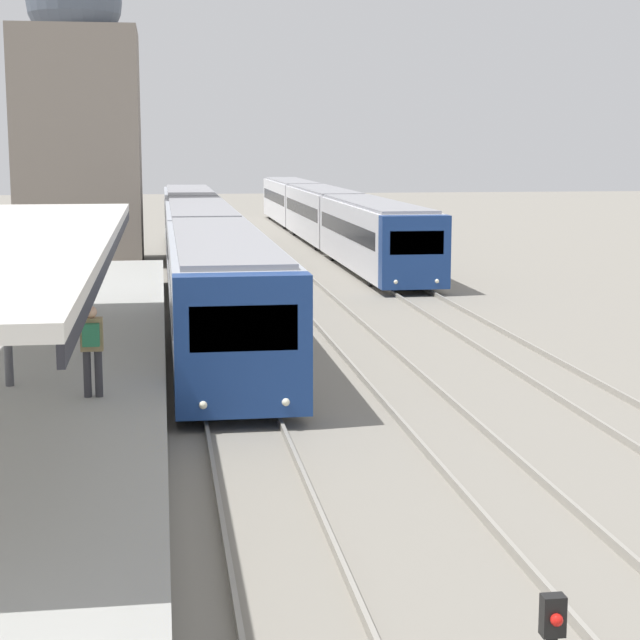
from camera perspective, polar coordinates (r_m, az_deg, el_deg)
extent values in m
cube|color=beige|center=(20.63, -16.55, 4.13)|extent=(4.00, 20.82, 0.20)
cube|color=black|center=(20.47, -11.08, 3.68)|extent=(0.08, 20.82, 0.24)
cylinder|color=#47474C|center=(20.80, -16.37, 0.20)|extent=(0.16, 0.16, 2.67)
cylinder|color=#47474C|center=(29.00, -14.15, 2.77)|extent=(0.16, 0.16, 2.67)
cylinder|color=#2D2D33|center=(19.68, -12.30, -2.83)|extent=(0.14, 0.14, 0.85)
cylinder|color=#2D2D33|center=(19.66, -11.72, -2.82)|extent=(0.14, 0.14, 0.85)
cube|color=olive|center=(19.53, -12.08, -0.74)|extent=(0.40, 0.22, 0.60)
sphere|color=tan|center=(19.47, -12.13, 0.43)|extent=(0.22, 0.22, 0.22)
cube|color=#236B47|center=(19.33, -12.12, -0.79)|extent=(0.30, 0.18, 0.40)
cube|color=navy|center=(20.45, -4.15, -1.35)|extent=(2.62, 0.70, 2.73)
cube|color=black|center=(20.06, -4.09, -0.45)|extent=(2.04, 0.04, 0.87)
sphere|color=#EFEACC|center=(20.30, -6.25, -4.53)|extent=(0.16, 0.16, 0.16)
sphere|color=#EFEACC|center=(20.41, -1.84, -4.40)|extent=(0.16, 0.16, 0.16)
cube|color=#A8ADB7|center=(27.93, -5.32, 1.49)|extent=(2.62, 14.48, 2.73)
cube|color=gray|center=(27.77, -5.36, 4.40)|extent=(2.30, 14.19, 0.12)
cube|color=black|center=(27.89, -5.33, 2.10)|extent=(2.64, 13.32, 0.71)
cylinder|color=black|center=(23.48, -7.35, -3.21)|extent=(0.12, 0.70, 0.70)
cylinder|color=black|center=(23.62, -1.94, -3.06)|extent=(0.12, 0.70, 0.70)
cylinder|color=black|center=(32.73, -7.68, 0.33)|extent=(0.12, 0.70, 0.70)
cylinder|color=black|center=(32.83, -3.80, 0.42)|extent=(0.12, 0.70, 0.70)
cube|color=#A8ADB7|center=(42.65, -6.42, 4.16)|extent=(2.62, 14.48, 2.73)
cube|color=gray|center=(42.55, -6.45, 6.07)|extent=(2.30, 14.19, 0.12)
cube|color=black|center=(42.63, -6.42, 4.56)|extent=(2.64, 13.32, 0.71)
cylinder|color=black|center=(38.09, -7.80, 1.58)|extent=(0.12, 0.70, 0.70)
cylinder|color=black|center=(38.18, -4.46, 1.65)|extent=(0.12, 0.70, 0.70)
cylinder|color=black|center=(47.44, -7.94, 3.08)|extent=(0.12, 0.70, 0.70)
cylinder|color=black|center=(47.51, -5.25, 3.14)|extent=(0.12, 0.70, 0.70)
cube|color=#A8ADB7|center=(57.43, -6.95, 5.45)|extent=(2.62, 14.48, 2.73)
cube|color=gray|center=(57.36, -6.98, 6.87)|extent=(2.30, 14.19, 0.12)
cube|color=black|center=(57.41, -6.96, 5.75)|extent=(2.64, 13.32, 0.71)
cylinder|color=black|center=(52.83, -8.00, 3.71)|extent=(0.12, 0.70, 0.70)
cylinder|color=black|center=(52.89, -5.58, 3.76)|extent=(0.12, 0.70, 0.70)
cylinder|color=black|center=(62.20, -8.07, 4.53)|extent=(0.12, 0.70, 0.70)
cylinder|color=black|center=(62.25, -6.02, 4.58)|extent=(0.12, 0.70, 0.70)
cube|color=navy|center=(38.82, 5.07, 3.62)|extent=(2.53, 0.70, 2.65)
cube|color=black|center=(38.47, 5.19, 4.13)|extent=(1.98, 0.04, 0.85)
sphere|color=#EFEACC|center=(38.44, 4.06, 2.04)|extent=(0.16, 0.16, 0.16)
sphere|color=#EFEACC|center=(38.79, 6.26, 2.08)|extent=(0.16, 0.16, 0.16)
cube|color=silver|center=(46.18, 2.88, 4.55)|extent=(2.53, 14.43, 2.65)
cube|color=gray|center=(46.09, 2.90, 6.26)|extent=(2.23, 14.14, 0.12)
cube|color=black|center=(46.16, 2.89, 4.91)|extent=(2.55, 13.28, 0.69)
cylinder|color=black|center=(41.52, 2.68, 2.29)|extent=(0.12, 0.70, 0.70)
cylinder|color=black|center=(41.99, 5.56, 2.33)|extent=(0.12, 0.70, 0.70)
cylinder|color=black|center=(50.70, 0.64, 3.56)|extent=(0.12, 0.70, 0.70)
cylinder|color=black|center=(51.09, 3.03, 3.60)|extent=(0.12, 0.70, 0.70)
cube|color=silver|center=(60.71, 0.15, 5.69)|extent=(2.53, 14.43, 2.65)
cube|color=gray|center=(60.64, 0.15, 7.00)|extent=(2.23, 14.14, 0.12)
cube|color=black|center=(60.69, 0.15, 5.96)|extent=(2.55, 13.28, 0.69)
cylinder|color=black|center=(56.02, -0.23, 4.11)|extent=(0.12, 0.70, 0.70)
cylinder|color=black|center=(56.37, 1.94, 4.14)|extent=(0.12, 0.70, 0.70)
cylinder|color=black|center=(65.29, -1.40, 4.84)|extent=(0.12, 0.70, 0.70)
cylinder|color=black|center=(65.58, 0.47, 4.86)|extent=(0.12, 0.70, 0.70)
cube|color=silver|center=(75.34, -1.53, 6.38)|extent=(2.53, 14.43, 2.65)
cube|color=gray|center=(75.28, -1.54, 7.44)|extent=(2.23, 14.14, 0.12)
cube|color=black|center=(75.32, -1.53, 6.60)|extent=(2.55, 13.28, 0.69)
cylinder|color=black|center=(70.64, -1.94, 5.17)|extent=(0.12, 0.70, 0.70)
cylinder|color=black|center=(70.91, -0.21, 5.20)|extent=(0.12, 0.70, 0.70)
cylinder|color=black|center=(79.95, -2.71, 5.65)|extent=(0.12, 0.70, 0.70)
cylinder|color=black|center=(80.19, -1.17, 5.67)|extent=(0.12, 0.70, 0.70)
cube|color=black|center=(9.60, 12.31, -15.14)|extent=(0.20, 0.14, 0.36)
sphere|color=red|center=(9.52, 12.51, -15.35)|extent=(0.11, 0.11, 0.11)
cube|color=slate|center=(50.51, -12.72, 8.93)|extent=(5.50, 5.50, 10.58)
sphere|color=#4C5666|center=(50.91, -12.99, 16.21)|extent=(4.23, 4.23, 4.23)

